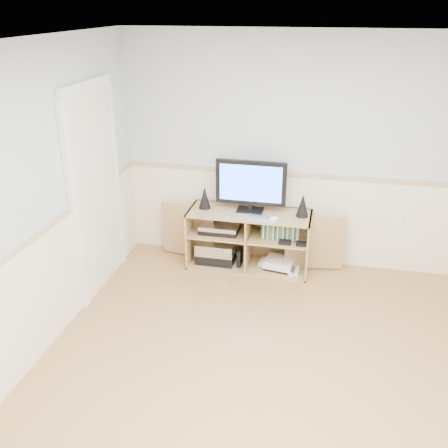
{
  "coord_description": "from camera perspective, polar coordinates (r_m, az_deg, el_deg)",
  "views": [
    {
      "loc": [
        0.25,
        -2.92,
        2.73
      ],
      "look_at": [
        -0.66,
        1.2,
        0.84
      ],
      "focal_mm": 40.0,
      "sensor_mm": 36.0,
      "label": 1
    }
  ],
  "objects": [
    {
      "name": "av_components",
      "position": [
        5.62,
        -0.73,
        -2.43
      ],
      "size": [
        0.51,
        0.32,
        0.47
      ],
      "color": "black",
      "rests_on": "media_cabinet"
    },
    {
      "name": "speaker_right",
      "position": [
        5.29,
        8.98,
        2.11
      ],
      "size": [
        0.13,
        0.13,
        0.25
      ],
      "primitive_type": "cone",
      "color": "black",
      "rests_on": "media_cabinet"
    },
    {
      "name": "speaker_left",
      "position": [
        5.45,
        -2.24,
        3.03
      ],
      "size": [
        0.13,
        0.13,
        0.24
      ],
      "primitive_type": "cone",
      "color": "black",
      "rests_on": "media_cabinet"
    },
    {
      "name": "game_cases",
      "position": [
        5.38,
        6.54,
        -0.69
      ],
      "size": [
        0.4,
        0.14,
        0.19
      ],
      "primitive_type": "cube",
      "color": "#3F8C3F",
      "rests_on": "media_cabinet"
    },
    {
      "name": "game_consoles",
      "position": [
        5.58,
        6.24,
        -4.52
      ],
      "size": [
        0.46,
        0.31,
        0.11
      ],
      "color": "white",
      "rests_on": "media_cabinet"
    },
    {
      "name": "monitor",
      "position": [
        5.31,
        3.09,
        4.55
      ],
      "size": [
        0.75,
        0.18,
        0.56
      ],
      "color": "black",
      "rests_on": "media_cabinet"
    },
    {
      "name": "media_cabinet",
      "position": [
        5.56,
        2.96,
        -1.47
      ],
      "size": [
        2.07,
        0.5,
        0.65
      ],
      "color": "tan",
      "rests_on": "floor"
    },
    {
      "name": "wall_outlet",
      "position": [
        5.62,
        19.19,
        0.45
      ],
      "size": [
        0.12,
        0.03,
        0.12
      ],
      "primitive_type": "cube",
      "color": "white",
      "rests_on": "wall_back"
    },
    {
      "name": "mouse",
      "position": [
        5.2,
        5.78,
        0.66
      ],
      "size": [
        0.11,
        0.09,
        0.04
      ],
      "primitive_type": "ellipsoid",
      "rotation": [
        0.0,
        0.0,
        0.32
      ],
      "color": "white",
      "rests_on": "media_cabinet"
    },
    {
      "name": "room",
      "position": [
        3.41,
        6.01,
        -2.4
      ],
      "size": [
        4.04,
        4.54,
        2.54
      ],
      "color": "tan",
      "rests_on": "ground"
    },
    {
      "name": "keyboard",
      "position": [
        5.22,
        4.34,
        0.66
      ],
      "size": [
        0.33,
        0.17,
        0.01
      ],
      "primitive_type": "cube",
      "rotation": [
        0.0,
        0.0,
        -0.14
      ],
      "color": "silver",
      "rests_on": "media_cabinet"
    }
  ]
}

